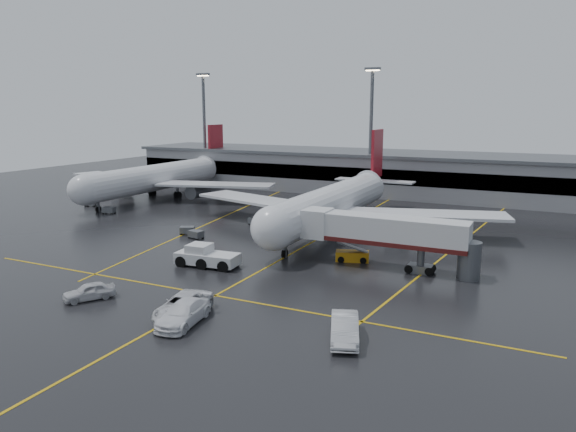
% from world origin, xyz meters
% --- Properties ---
extents(ground, '(220.00, 220.00, 0.00)m').
position_xyz_m(ground, '(0.00, 0.00, 0.00)').
color(ground, black).
rests_on(ground, ground).
extents(apron_line_centre, '(0.25, 90.00, 0.02)m').
position_xyz_m(apron_line_centre, '(0.00, 0.00, 0.01)').
color(apron_line_centre, gold).
rests_on(apron_line_centre, ground).
extents(apron_line_stop, '(60.00, 0.25, 0.02)m').
position_xyz_m(apron_line_stop, '(0.00, -22.00, 0.01)').
color(apron_line_stop, gold).
rests_on(apron_line_stop, ground).
extents(apron_line_left, '(9.99, 69.35, 0.02)m').
position_xyz_m(apron_line_left, '(-20.00, 10.00, 0.01)').
color(apron_line_left, gold).
rests_on(apron_line_left, ground).
extents(apron_line_right, '(7.57, 69.64, 0.02)m').
position_xyz_m(apron_line_right, '(18.00, 10.00, 0.01)').
color(apron_line_right, gold).
rests_on(apron_line_right, ground).
extents(terminal, '(122.00, 19.00, 8.60)m').
position_xyz_m(terminal, '(0.00, 47.93, 4.32)').
color(terminal, gray).
rests_on(terminal, ground).
extents(light_mast_left, '(3.00, 1.20, 25.45)m').
position_xyz_m(light_mast_left, '(-45.00, 42.00, 14.47)').
color(light_mast_left, '#595B60').
rests_on(light_mast_left, ground).
extents(light_mast_mid, '(3.00, 1.20, 25.45)m').
position_xyz_m(light_mast_mid, '(-5.00, 42.00, 14.47)').
color(light_mast_mid, '#595B60').
rests_on(light_mast_mid, ground).
extents(main_airliner, '(48.80, 45.60, 14.10)m').
position_xyz_m(main_airliner, '(0.00, 9.70, 4.21)').
color(main_airliner, silver).
rests_on(main_airliner, ground).
extents(second_airliner, '(48.80, 45.60, 14.10)m').
position_xyz_m(second_airliner, '(-42.00, 21.70, 4.21)').
color(second_airliner, silver).
rests_on(second_airliner, ground).
extents(jet_bridge, '(19.90, 3.40, 6.05)m').
position_xyz_m(jet_bridge, '(11.87, -6.00, 3.93)').
color(jet_bridge, silver).
rests_on(jet_bridge, ground).
extents(pushback_tractor, '(7.43, 3.66, 2.57)m').
position_xyz_m(pushback_tractor, '(-6.46, -14.11, 1.02)').
color(pushback_tractor, silver).
rests_on(pushback_tractor, ground).
extents(belt_loader, '(4.15, 2.72, 2.43)m').
position_xyz_m(belt_loader, '(7.82, -4.94, 0.60)').
color(belt_loader, '#C37E0E').
rests_on(belt_loader, ground).
extents(service_van_a, '(4.23, 7.22, 1.89)m').
position_xyz_m(service_van_a, '(0.41, -27.53, 0.94)').
color(service_van_a, silver).
rests_on(service_van_a, ground).
extents(service_van_b, '(3.44, 6.69, 1.86)m').
position_xyz_m(service_van_b, '(1.45, -28.86, 0.93)').
color(service_van_b, white).
rests_on(service_van_b, ground).
extents(service_van_c, '(4.02, 6.29, 1.96)m').
position_xyz_m(service_van_c, '(14.59, -26.09, 0.98)').
color(service_van_c, silver).
rests_on(service_van_c, ground).
extents(service_van_d, '(4.13, 4.96, 1.60)m').
position_xyz_m(service_van_d, '(-10.02, -28.02, 0.80)').
color(service_van_d, silver).
rests_on(service_van_d, ground).
extents(baggage_cart_a, '(2.23, 1.69, 1.12)m').
position_xyz_m(baggage_cart_a, '(-15.25, -3.74, 0.63)').
color(baggage_cart_a, '#595B60').
rests_on(baggage_cart_a, ground).
extents(baggage_cart_b, '(2.38, 2.08, 1.12)m').
position_xyz_m(baggage_cart_b, '(-17.85, -2.21, 0.63)').
color(baggage_cart_b, '#595B60').
rests_on(baggage_cart_b, ground).
extents(baggage_cart_c, '(2.22, 1.67, 1.12)m').
position_xyz_m(baggage_cart_c, '(-12.22, 7.54, 0.63)').
color(baggage_cart_c, '#595B60').
rests_on(baggage_cart_c, ground).
extents(baggage_cart_d, '(2.34, 1.95, 1.12)m').
position_xyz_m(baggage_cart_d, '(-47.39, 8.48, 0.63)').
color(baggage_cart_d, '#595B60').
rests_on(baggage_cart_d, ground).
extents(baggage_cart_e, '(2.28, 1.80, 1.12)m').
position_xyz_m(baggage_cart_e, '(-39.18, 4.57, 0.63)').
color(baggage_cart_e, '#595B60').
rests_on(baggage_cart_e, ground).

